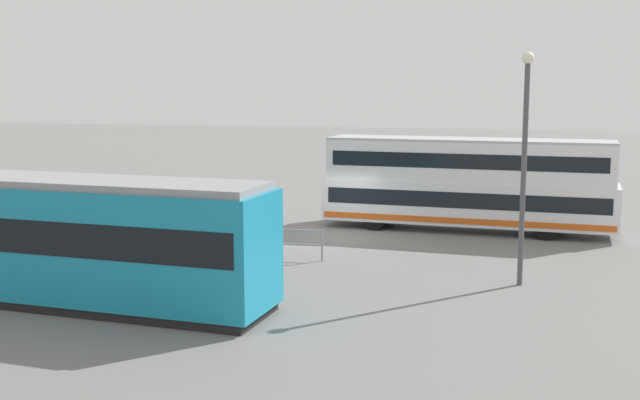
{
  "coord_description": "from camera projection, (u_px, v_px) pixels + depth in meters",
  "views": [
    {
      "loc": [
        -6.68,
        29.97,
        6.0
      ],
      "look_at": [
        -0.05,
        3.07,
        1.91
      ],
      "focal_mm": 43.86,
      "sensor_mm": 36.0,
      "label": 1
    }
  ],
  "objects": [
    {
      "name": "ground_plane",
      "position": [
        337.0,
        236.0,
        31.24
      ],
      "size": [
        160.0,
        160.0,
        0.0
      ],
      "primitive_type": "plane",
      "color": "slate"
    },
    {
      "name": "double_decker_bus",
      "position": [
        467.0,
        184.0,
        32.19
      ],
      "size": [
        12.0,
        3.27,
        3.83
      ],
      "color": "white",
      "rests_on": "ground"
    },
    {
      "name": "tram_yellow",
      "position": [
        47.0,
        237.0,
        21.68
      ],
      "size": [
        13.23,
        3.61,
        3.5
      ],
      "color": "teal",
      "rests_on": "ground"
    },
    {
      "name": "pedestrian_near_railing",
      "position": [
        177.0,
        221.0,
        29.5
      ],
      "size": [
        0.4,
        0.4,
        1.59
      ],
      "color": "#4C3F2D",
      "rests_on": "ground"
    },
    {
      "name": "pedestrian_railing",
      "position": [
        205.0,
        235.0,
        27.52
      ],
      "size": [
        8.46,
        0.54,
        1.08
      ],
      "color": "gray",
      "rests_on": "ground"
    },
    {
      "name": "info_sign",
      "position": [
        120.0,
        209.0,
        28.19
      ],
      "size": [
        1.06,
        0.3,
        2.26
      ],
      "color": "slate",
      "rests_on": "ground"
    },
    {
      "name": "street_lamp",
      "position": [
        524.0,
        151.0,
        23.06
      ],
      "size": [
        0.36,
        0.36,
        6.96
      ],
      "color": "#4C4C51",
      "rests_on": "ground"
    }
  ]
}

